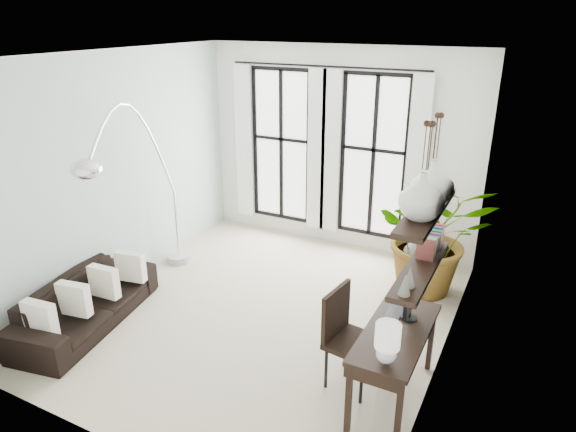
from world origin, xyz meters
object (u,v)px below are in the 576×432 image
Objects in this scene: arc_lamp at (133,148)px; buddha at (418,263)px; sofa at (86,303)px; plant at (433,235)px; desk_chair at (346,332)px; desk at (394,338)px.

arc_lamp is 2.74× the size of buddha.
sofa is 1.23× the size of plant.
buddha is (3.33, 1.73, -1.64)m from arc_lamp.
sofa is 4.56m from plant.
buddha is at bearing -150.93° from plant.
buddha is at bearing -61.90° from sofa.
arc_lamp is at bearing 178.40° from desk_chair.
desk_chair is at bearing -9.60° from arc_lamp.
plant reaches higher than desk.
arc_lamp is at bearing -152.45° from buddha.
arc_lamp is at bearing -16.21° from sofa.
buddha is at bearing 93.03° from desk_chair.
desk_chair is at bearing -92.34° from sofa.
plant is 1.22× the size of desk.
sofa is 1.50× the size of desk.
plant is 0.45m from buddha.
buddha reaches higher than sofa.
desk_chair is (-0.51, 0.09, -0.14)m from desk.
sofa is 3.79m from desk.
plant reaches higher than sofa.
sofa is 0.77× the size of arc_lamp.
arc_lamp reaches higher than plant.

